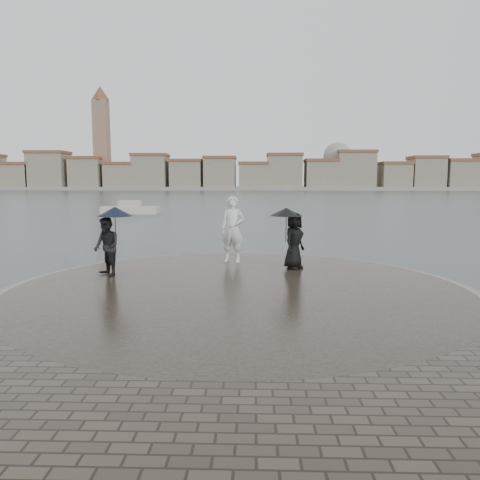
{
  "coord_description": "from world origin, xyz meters",
  "views": [
    {
      "loc": [
        0.42,
        -8.66,
        3.14
      ],
      "look_at": [
        0.0,
        4.8,
        1.45
      ],
      "focal_mm": 35.0,
      "sensor_mm": 36.0,
      "label": 1
    }
  ],
  "objects": [
    {
      "name": "visitor_left",
      "position": [
        -3.89,
        4.89,
        1.48
      ],
      "size": [
        1.3,
        1.15,
        2.04
      ],
      "color": "black",
      "rests_on": "quay_tip"
    },
    {
      "name": "kerb_ring",
      "position": [
        0.0,
        3.5,
        0.16
      ],
      "size": [
        12.5,
        12.5,
        0.32
      ],
      "primitive_type": "cylinder",
      "color": "gray",
      "rests_on": "ground"
    },
    {
      "name": "boats",
      "position": [
        6.34,
        36.38,
        0.38
      ],
      "size": [
        41.4,
        4.72,
        1.5
      ],
      "color": "#BCB5A9",
      "rests_on": "ground"
    },
    {
      "name": "statue",
      "position": [
        -0.33,
        7.34,
        1.5
      ],
      "size": [
        0.93,
        0.72,
        2.29
      ],
      "primitive_type": "imported",
      "rotation": [
        0.0,
        0.0,
        -0.23
      ],
      "color": "silver",
      "rests_on": "quay_tip"
    },
    {
      "name": "ground",
      "position": [
        0.0,
        0.0,
        0.0
      ],
      "size": [
        400.0,
        400.0,
        0.0
      ],
      "primitive_type": "plane",
      "color": "#2B3835",
      "rests_on": "ground"
    },
    {
      "name": "far_skyline",
      "position": [
        -6.29,
        160.71,
        5.61
      ],
      "size": [
        260.0,
        20.0,
        37.0
      ],
      "color": "gray",
      "rests_on": "ground"
    },
    {
      "name": "quay_tip",
      "position": [
        0.0,
        3.5,
        0.18
      ],
      "size": [
        11.9,
        11.9,
        0.36
      ],
      "primitive_type": "cylinder",
      "color": "#2D261E",
      "rests_on": "ground"
    },
    {
      "name": "visitor_right",
      "position": [
        1.62,
        6.17,
        1.49
      ],
      "size": [
        1.27,
        1.17,
        1.95
      ],
      "color": "black",
      "rests_on": "quay_tip"
    }
  ]
}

